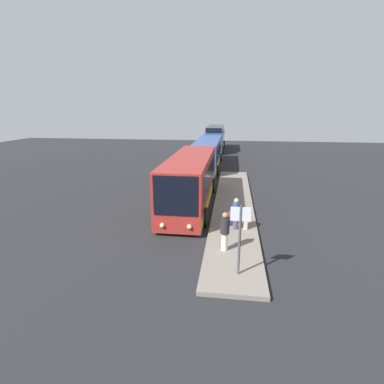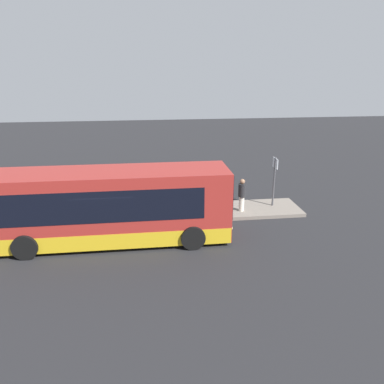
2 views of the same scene
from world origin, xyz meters
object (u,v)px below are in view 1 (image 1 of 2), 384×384
suitcase (245,222)px  bus_second (208,153)px  bus_lead (191,181)px  bus_third (215,139)px  passenger_boarding (225,230)px  sign_post (240,231)px  passenger_waiting (236,213)px

suitcase → bus_second: bearing=-168.8°
bus_lead → bus_third: (-26.55, -0.00, -0.02)m
bus_second → passenger_boarding: 20.15m
bus_lead → bus_second: bus_lead is taller
suitcase → sign_post: sign_post is taller
passenger_boarding → sign_post: size_ratio=0.65×
bus_lead → passenger_boarding: size_ratio=6.11×
passenger_waiting → sign_post: 4.45m
sign_post → suitcase: bearing=174.6°
passenger_boarding → suitcase: (-2.62, 1.01, -0.60)m
bus_second → passenger_boarding: (20.00, 2.43, -0.31)m
bus_third → passenger_boarding: (33.24, 2.43, -0.47)m
passenger_boarding → bus_lead: bearing=19.1°
passenger_waiting → sign_post: size_ratio=0.61×
bus_third → passenger_waiting: 30.91m
bus_second → suitcase: 17.74m
bus_lead → suitcase: size_ratio=11.52×
passenger_waiting → bus_second: bearing=26.6°
passenger_boarding → sign_post: bearing=-164.0°
passenger_waiting → bus_lead: bearing=51.7°
bus_lead → passenger_waiting: (4.23, 2.91, -0.55)m
bus_lead → sign_post: 9.11m
passenger_boarding → suitcase: passenger_boarding is taller
bus_second → bus_third: 13.24m
bus_lead → suitcase: 5.44m
bus_second → bus_third: bus_third is taller
bus_second → passenger_waiting: size_ratio=7.22×
bus_second → sign_post: bearing=7.8°
bus_lead → suitcase: bearing=40.2°
bus_third → passenger_waiting: bearing=5.4°
bus_third → passenger_waiting: size_ratio=6.19×
passenger_boarding → passenger_waiting: passenger_boarding is taller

